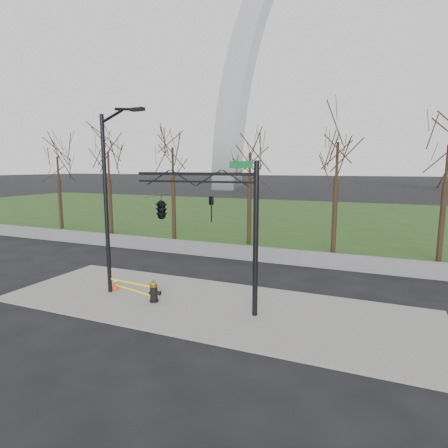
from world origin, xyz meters
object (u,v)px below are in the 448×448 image
at_px(fire_hydrant, 154,292).
at_px(traffic_cone, 115,283).
at_px(traffic_signal_mast, 178,208).
at_px(street_light, 109,192).

xyz_separation_m(fire_hydrant, traffic_cone, (-2.58, 0.64, -0.13)).
height_order(traffic_cone, traffic_signal_mast, traffic_signal_mast).
bearing_deg(fire_hydrant, street_light, 165.42).
distance_m(traffic_cone, street_light, 4.30).
height_order(street_light, traffic_signal_mast, street_light).
height_order(fire_hydrant, traffic_cone, fire_hydrant).
distance_m(fire_hydrant, traffic_signal_mast, 3.79).
height_order(fire_hydrant, traffic_signal_mast, traffic_signal_mast).
distance_m(fire_hydrant, traffic_cone, 2.66).
height_order(traffic_cone, street_light, street_light).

